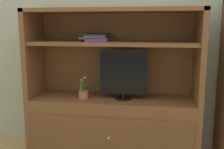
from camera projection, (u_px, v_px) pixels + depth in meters
The scene contains 5 objects.
painted_rear_wall at pixel (118, 22), 2.90m from camera, with size 6.00×0.10×2.80m, color #ADB29E.
media_console at pixel (113, 112), 2.73m from camera, with size 1.70×0.52×1.52m.
tv_monitor at pixel (124, 74), 2.61m from camera, with size 0.48×0.17×0.49m.
potted_plant at pixel (83, 94), 2.68m from camera, with size 0.10×0.10×0.22m.
magazine_stack at pixel (97, 37), 2.62m from camera, with size 0.28×0.34×0.07m.
Camera 1 is at (0.40, -2.18, 1.37)m, focal length 42.59 mm.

